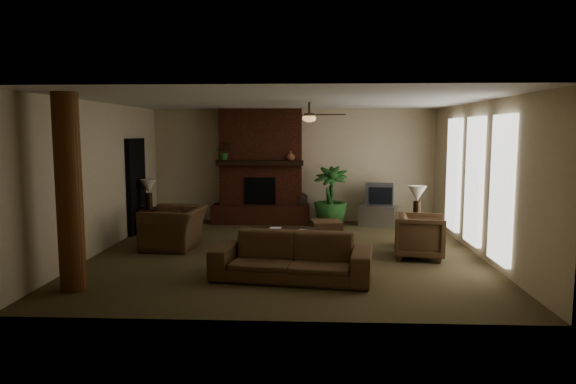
{
  "coord_description": "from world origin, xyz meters",
  "views": [
    {
      "loc": [
        0.46,
        -9.47,
        2.27
      ],
      "look_at": [
        0.0,
        0.4,
        1.1
      ],
      "focal_mm": 32.34,
      "sensor_mm": 36.0,
      "label": 1
    }
  ],
  "objects_px": {
    "coffee_table": "(283,233)",
    "side_table_left": "(150,221)",
    "lamp_left": "(149,188)",
    "sofa": "(292,249)",
    "armchair_left": "(174,221)",
    "side_table_right": "(414,233)",
    "tv_stand": "(378,215)",
    "lamp_right": "(417,196)",
    "floor_vase": "(301,206)",
    "ottoman": "(327,230)",
    "floor_plant": "(330,210)",
    "armchair_right": "(420,234)",
    "log_column": "(69,193)"
  },
  "relations": [
    {
      "from": "armchair_left",
      "to": "lamp_left",
      "type": "xyz_separation_m",
      "value": [
        -0.94,
        1.42,
        0.47
      ]
    },
    {
      "from": "armchair_right",
      "to": "floor_vase",
      "type": "xyz_separation_m",
      "value": [
        -2.21,
        3.42,
        -0.0
      ]
    },
    {
      "from": "lamp_right",
      "to": "log_column",
      "type": "bearing_deg",
      "value": -150.56
    },
    {
      "from": "sofa",
      "to": "lamp_right",
      "type": "relative_size",
      "value": 3.71
    },
    {
      "from": "armchair_left",
      "to": "tv_stand",
      "type": "xyz_separation_m",
      "value": [
        4.26,
        2.55,
        -0.28
      ]
    },
    {
      "from": "lamp_left",
      "to": "sofa",
      "type": "bearing_deg",
      "value": -46.44
    },
    {
      "from": "floor_vase",
      "to": "lamp_left",
      "type": "relative_size",
      "value": 1.18
    },
    {
      "from": "armchair_right",
      "to": "lamp_right",
      "type": "bearing_deg",
      "value": 2.43
    },
    {
      "from": "log_column",
      "to": "floor_vase",
      "type": "height_order",
      "value": "log_column"
    },
    {
      "from": "floor_plant",
      "to": "lamp_right",
      "type": "height_order",
      "value": "lamp_right"
    },
    {
      "from": "armchair_right",
      "to": "log_column",
      "type": "bearing_deg",
      "value": 121.62
    },
    {
      "from": "sofa",
      "to": "tv_stand",
      "type": "relative_size",
      "value": 2.84
    },
    {
      "from": "ottoman",
      "to": "side_table_right",
      "type": "relative_size",
      "value": 1.09
    },
    {
      "from": "tv_stand",
      "to": "lamp_right",
      "type": "relative_size",
      "value": 1.31
    },
    {
      "from": "coffee_table",
      "to": "lamp_left",
      "type": "xyz_separation_m",
      "value": [
        -3.07,
        1.76,
        0.63
      ]
    },
    {
      "from": "log_column",
      "to": "tv_stand",
      "type": "distance_m",
      "value": 7.36
    },
    {
      "from": "armchair_left",
      "to": "coffee_table",
      "type": "xyz_separation_m",
      "value": [
        2.13,
        -0.34,
        -0.15
      ]
    },
    {
      "from": "side_table_left",
      "to": "armchair_left",
      "type": "bearing_deg",
      "value": -57.12
    },
    {
      "from": "sofa",
      "to": "armchair_left",
      "type": "xyz_separation_m",
      "value": [
        -2.37,
        2.05,
        0.06
      ]
    },
    {
      "from": "armchair_left",
      "to": "floor_vase",
      "type": "height_order",
      "value": "armchair_left"
    },
    {
      "from": "floor_vase",
      "to": "floor_plant",
      "type": "height_order",
      "value": "floor_plant"
    },
    {
      "from": "log_column",
      "to": "armchair_left",
      "type": "bearing_deg",
      "value": 74.96
    },
    {
      "from": "floor_vase",
      "to": "lamp_right",
      "type": "height_order",
      "value": "lamp_right"
    },
    {
      "from": "side_table_right",
      "to": "lamp_right",
      "type": "xyz_separation_m",
      "value": [
        0.05,
        0.04,
        0.73
      ]
    },
    {
      "from": "tv_stand",
      "to": "ottoman",
      "type": "bearing_deg",
      "value": -109.62
    },
    {
      "from": "armchair_left",
      "to": "floor_plant",
      "type": "height_order",
      "value": "armchair_left"
    },
    {
      "from": "ottoman",
      "to": "lamp_left",
      "type": "bearing_deg",
      "value": 172.19
    },
    {
      "from": "tv_stand",
      "to": "lamp_left",
      "type": "distance_m",
      "value": 5.36
    },
    {
      "from": "armchair_right",
      "to": "sofa",
      "type": "bearing_deg",
      "value": 132.67
    },
    {
      "from": "tv_stand",
      "to": "floor_plant",
      "type": "xyz_separation_m",
      "value": [
        -1.14,
        -0.14,
        0.15
      ]
    },
    {
      "from": "floor_plant",
      "to": "side_table_right",
      "type": "distance_m",
      "value": 2.62
    },
    {
      "from": "coffee_table",
      "to": "side_table_right",
      "type": "relative_size",
      "value": 2.18
    },
    {
      "from": "armchair_left",
      "to": "log_column",
      "type": "bearing_deg",
      "value": -11.2
    },
    {
      "from": "tv_stand",
      "to": "lamp_right",
      "type": "distance_m",
      "value": 2.37
    },
    {
      "from": "armchair_left",
      "to": "floor_plant",
      "type": "bearing_deg",
      "value": 131.58
    },
    {
      "from": "lamp_right",
      "to": "coffee_table",
      "type": "bearing_deg",
      "value": -165.18
    },
    {
      "from": "coffee_table",
      "to": "side_table_left",
      "type": "relative_size",
      "value": 2.18
    },
    {
      "from": "log_column",
      "to": "lamp_left",
      "type": "bearing_deg",
      "value": 92.75
    },
    {
      "from": "floor_vase",
      "to": "side_table_left",
      "type": "bearing_deg",
      "value": -157.71
    },
    {
      "from": "side_table_left",
      "to": "coffee_table",
      "type": "bearing_deg",
      "value": -30.18
    },
    {
      "from": "armchair_right",
      "to": "floor_vase",
      "type": "relative_size",
      "value": 1.13
    },
    {
      "from": "armchair_right",
      "to": "floor_plant",
      "type": "distance_m",
      "value": 3.37
    },
    {
      "from": "armchair_left",
      "to": "side_table_right",
      "type": "xyz_separation_m",
      "value": [
        4.68,
        0.31,
        -0.25
      ]
    },
    {
      "from": "floor_vase",
      "to": "sofa",
      "type": "bearing_deg",
      "value": -90.32
    },
    {
      "from": "sofa",
      "to": "coffee_table",
      "type": "xyz_separation_m",
      "value": [
        -0.23,
        1.71,
        -0.1
      ]
    },
    {
      "from": "coffee_table",
      "to": "side_table_left",
      "type": "height_order",
      "value": "side_table_left"
    },
    {
      "from": "lamp_left",
      "to": "side_table_right",
      "type": "bearing_deg",
      "value": -11.23
    },
    {
      "from": "floor_vase",
      "to": "lamp_left",
      "type": "height_order",
      "value": "lamp_left"
    },
    {
      "from": "armchair_left",
      "to": "lamp_right",
      "type": "height_order",
      "value": "lamp_right"
    },
    {
      "from": "ottoman",
      "to": "coffee_table",
      "type": "bearing_deg",
      "value": -124.89
    }
  ]
}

